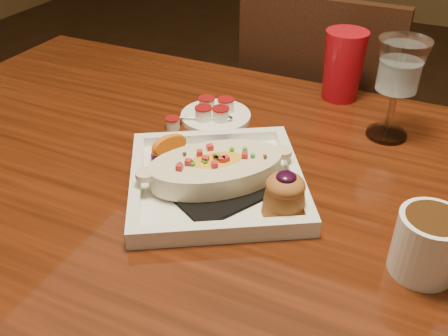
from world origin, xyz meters
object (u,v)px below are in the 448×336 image
at_px(coffee_mug, 430,243).
at_px(red_tumbler, 343,66).
at_px(saucer, 214,114).
at_px(table, 228,223).
at_px(chair_far, 319,134).
at_px(goblet, 399,71).
at_px(plate, 222,176).

distance_m(coffee_mug, red_tumbler, 0.53).
bearing_deg(saucer, red_tumbler, 45.42).
relative_size(table, chair_far, 1.61).
bearing_deg(goblet, coffee_mug, -72.35).
distance_m(table, red_tumbler, 0.44).
bearing_deg(plate, goblet, 23.19).
height_order(table, chair_far, chair_far).
bearing_deg(table, coffee_mug, -13.79).
relative_size(plate, red_tumbler, 2.55).
bearing_deg(table, goblet, 50.98).
xyz_separation_m(chair_far, coffee_mug, (0.33, -0.71, 0.29)).
height_order(plate, coffee_mug, coffee_mug).
bearing_deg(saucer, table, -57.36).
height_order(table, saucer, saucer).
distance_m(chair_far, saucer, 0.53).
relative_size(table, plate, 3.90).
relative_size(plate, saucer, 2.66).
xyz_separation_m(chair_far, plate, (0.00, -0.66, 0.27)).
bearing_deg(saucer, goblet, 13.78).
bearing_deg(red_tumbler, plate, -101.75).
xyz_separation_m(plate, coffee_mug, (0.33, -0.05, 0.02)).
xyz_separation_m(chair_far, goblet, (0.22, -0.36, 0.38)).
bearing_deg(plate, saucer, 88.20).
relative_size(table, coffee_mug, 12.33).
relative_size(table, saucer, 10.38).
relative_size(coffee_mug, goblet, 0.63).
bearing_deg(red_tumbler, chair_far, 110.68).
bearing_deg(saucer, chair_far, 75.15).
xyz_separation_m(chair_far, saucer, (-0.12, -0.45, 0.25)).
relative_size(goblet, red_tumbler, 1.29).
distance_m(plate, goblet, 0.38).
bearing_deg(plate, red_tumbler, 47.44).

